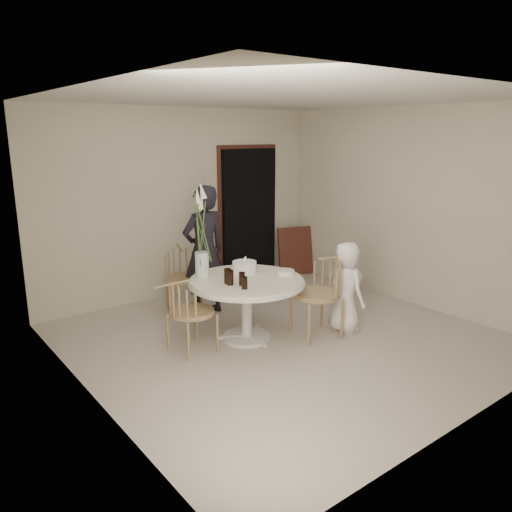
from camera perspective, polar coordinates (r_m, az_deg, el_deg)
ground at (r=5.95m, az=3.15°, el=-9.34°), size 4.50×4.50×0.00m
room_shell at (r=5.51m, az=3.37°, el=6.32°), size 4.50×4.50×4.50m
doorway at (r=7.99m, az=-0.81°, el=4.61°), size 1.00×0.10×2.10m
door_trim at (r=8.02m, az=-0.98°, el=5.07°), size 1.12×0.03×2.22m
table at (r=5.71m, az=-1.08°, el=-3.74°), size 1.33×1.33×0.73m
picture_frame at (r=8.44m, az=4.53°, el=0.58°), size 0.63×0.35×0.80m
chair_far at (r=6.78m, az=-8.50°, el=-1.55°), size 0.59×0.61×0.86m
chair_right at (r=5.90m, az=8.06°, el=-3.23°), size 0.64×0.61×0.96m
chair_left at (r=5.40m, az=-8.37°, el=-5.75°), size 0.53×0.49×0.84m
girl at (r=6.52m, az=-5.93°, el=0.60°), size 0.63×0.42×1.70m
boy at (r=6.06m, az=10.26°, el=-3.53°), size 0.42×0.58×1.10m
birthday_cake at (r=5.90m, az=-1.33°, el=-1.28°), size 0.28×0.28×0.19m
cola_tumbler_a at (r=5.42m, az=-1.61°, el=-2.62°), size 0.09×0.09×0.15m
cola_tumbler_b at (r=5.30m, az=-1.31°, el=-3.09°), size 0.08×0.08×0.13m
cola_tumbler_c at (r=5.50m, az=-3.27°, el=-2.30°), size 0.08×0.08×0.17m
cola_tumbler_d at (r=5.44m, az=-2.98°, el=-2.50°), size 0.10×0.10×0.16m
plate_stack at (r=5.85m, az=3.38°, el=-1.86°), size 0.27×0.27×0.05m
flower_vase at (r=5.69m, az=-6.25°, el=1.36°), size 0.16×0.16×1.10m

